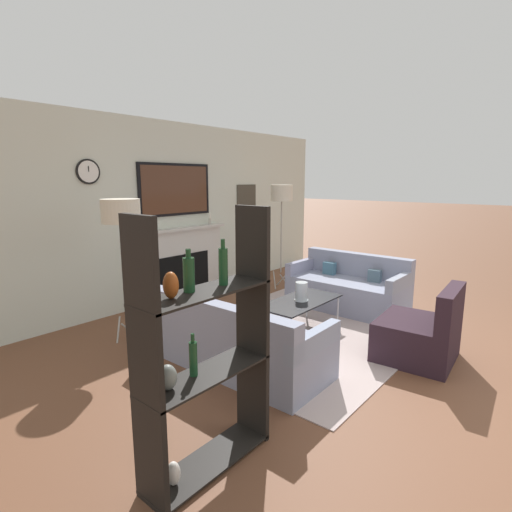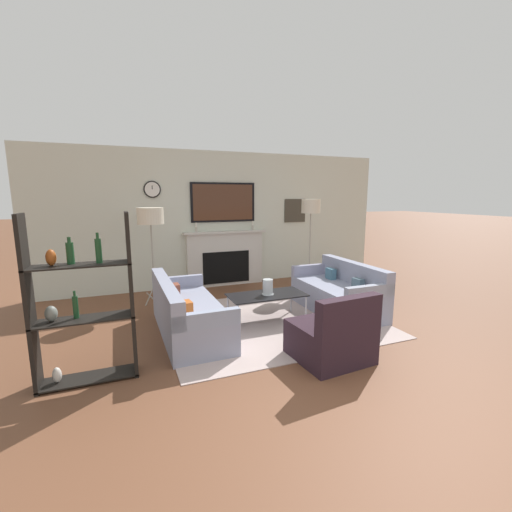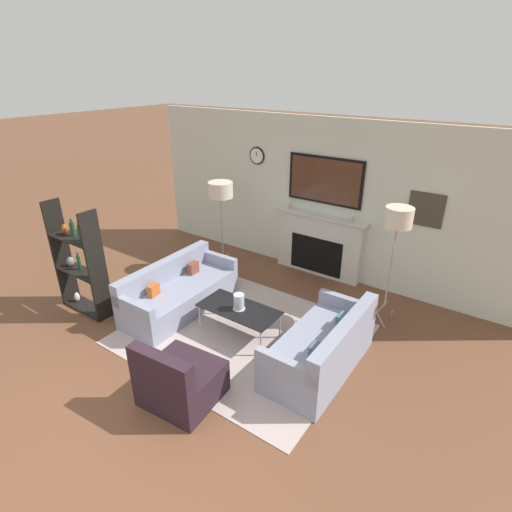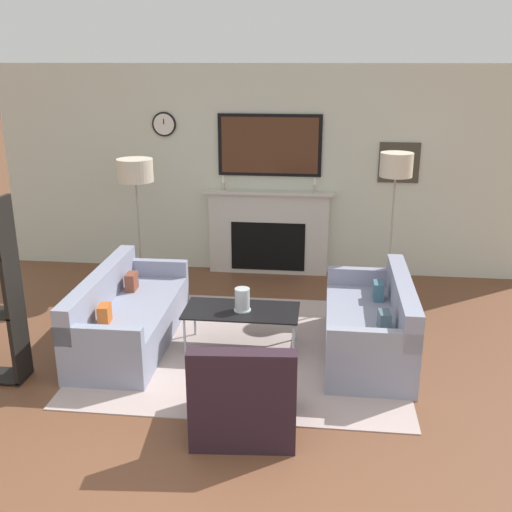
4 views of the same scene
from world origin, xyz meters
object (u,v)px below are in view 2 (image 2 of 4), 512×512
at_px(couch_right, 339,294).
at_px(floor_lamp_left, 150,217).
at_px(couch_left, 187,314).
at_px(hurricane_candle, 268,288).
at_px(floor_lamp_right, 311,208).
at_px(coffee_table, 267,296).
at_px(shelf_unit, 81,304).
at_px(armchair, 332,337).

height_order(couch_right, floor_lamp_left, floor_lamp_left).
relative_size(couch_left, hurricane_candle, 8.34).
bearing_deg(couch_right, floor_lamp_right, 78.48).
distance_m(coffee_table, floor_lamp_left, 2.32).
bearing_deg(floor_lamp_left, coffee_table, -44.65).
distance_m(coffee_table, shelf_unit, 2.50).
distance_m(floor_lamp_left, shelf_unit, 2.52).
height_order(armchair, shelf_unit, shelf_unit).
bearing_deg(floor_lamp_right, coffee_table, -137.24).
height_order(hurricane_candle, shelf_unit, shelf_unit).
bearing_deg(coffee_table, couch_right, 0.39).
bearing_deg(couch_left, shelf_unit, -144.07).
height_order(floor_lamp_right, shelf_unit, floor_lamp_right).
distance_m(couch_left, shelf_unit, 1.53).
distance_m(couch_left, armchair, 1.94).
height_order(coffee_table, floor_lamp_right, floor_lamp_right).
bearing_deg(hurricane_candle, shelf_unit, -160.60).
relative_size(couch_right, shelf_unit, 0.98).
relative_size(couch_right, floor_lamp_left, 1.00).
xyz_separation_m(hurricane_candle, floor_lamp_right, (1.54, 1.44, 1.08)).
height_order(coffee_table, shelf_unit, shelf_unit).
bearing_deg(shelf_unit, hurricane_candle, 19.40).
xyz_separation_m(hurricane_candle, floor_lamp_left, (-1.46, 1.44, 0.97)).
height_order(couch_left, coffee_table, couch_left).
xyz_separation_m(coffee_table, shelf_unit, (-2.32, -0.83, 0.41)).
height_order(floor_lamp_left, shelf_unit, shelf_unit).
relative_size(couch_right, hurricane_candle, 7.23).
relative_size(armchair, hurricane_candle, 3.68).
distance_m(hurricane_candle, floor_lamp_left, 2.27).
xyz_separation_m(hurricane_candle, shelf_unit, (-2.33, -0.82, 0.28)).
distance_m(couch_right, hurricane_candle, 1.27).
height_order(armchair, floor_lamp_right, floor_lamp_right).
xyz_separation_m(couch_right, hurricane_candle, (-1.25, -0.02, 0.23)).
bearing_deg(couch_right, shelf_unit, -166.81).
distance_m(couch_right, armchair, 1.73).
relative_size(hurricane_candle, shelf_unit, 0.14).
bearing_deg(couch_left, couch_right, 0.01).
xyz_separation_m(couch_right, coffee_table, (-1.26, -0.01, 0.10)).
xyz_separation_m(coffee_table, hurricane_candle, (0.01, -0.01, 0.13)).
bearing_deg(coffee_table, shelf_unit, -160.30).
bearing_deg(shelf_unit, floor_lamp_right, 30.33).
bearing_deg(couch_right, armchair, -127.53).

